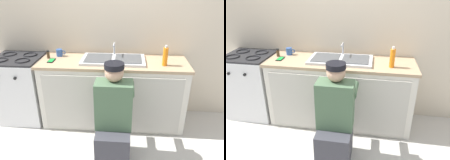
% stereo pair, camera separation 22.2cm
% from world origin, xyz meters
% --- Properties ---
extents(ground_plane, '(12.00, 12.00, 0.00)m').
position_xyz_m(ground_plane, '(0.00, 0.00, 0.00)').
color(ground_plane, beige).
extents(back_wall, '(6.00, 0.10, 2.50)m').
position_xyz_m(back_wall, '(0.00, 0.65, 1.25)').
color(back_wall, beige).
rests_on(back_wall, ground_plane).
extents(counter_cabinet, '(1.85, 0.62, 0.86)m').
position_xyz_m(counter_cabinet, '(0.00, 0.29, 0.43)').
color(counter_cabinet, silver).
rests_on(counter_cabinet, ground_plane).
extents(countertop, '(1.89, 0.62, 0.04)m').
position_xyz_m(countertop, '(0.00, 0.30, 0.88)').
color(countertop, tan).
rests_on(countertop, counter_cabinet).
extents(sink_double_basin, '(0.80, 0.44, 0.19)m').
position_xyz_m(sink_double_basin, '(0.00, 0.30, 0.91)').
color(sink_double_basin, silver).
rests_on(sink_double_basin, countertop).
extents(stove_range, '(0.64, 0.62, 0.92)m').
position_xyz_m(stove_range, '(-1.29, 0.30, 0.45)').
color(stove_range, white).
rests_on(stove_range, ground_plane).
extents(plumber_person, '(0.42, 0.61, 1.10)m').
position_xyz_m(plumber_person, '(0.06, -0.41, 0.46)').
color(plumber_person, '#3F3F47').
rests_on(plumber_person, ground_plane).
extents(soap_bottle_orange, '(0.06, 0.06, 0.25)m').
position_xyz_m(soap_bottle_orange, '(0.63, 0.18, 1.01)').
color(soap_bottle_orange, orange).
rests_on(soap_bottle_orange, countertop).
extents(spice_bottle_pepper, '(0.04, 0.04, 0.10)m').
position_xyz_m(spice_bottle_pepper, '(-0.86, 0.33, 0.94)').
color(spice_bottle_pepper, '#513823').
rests_on(spice_bottle_pepper, countertop).
extents(cell_phone, '(0.07, 0.14, 0.01)m').
position_xyz_m(cell_phone, '(-0.78, 0.23, 0.90)').
color(cell_phone, black).
rests_on(cell_phone, countertop).
extents(coffee_mug, '(0.13, 0.08, 0.09)m').
position_xyz_m(coffee_mug, '(-0.73, 0.43, 0.94)').
color(coffee_mug, '#335699').
rests_on(coffee_mug, countertop).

